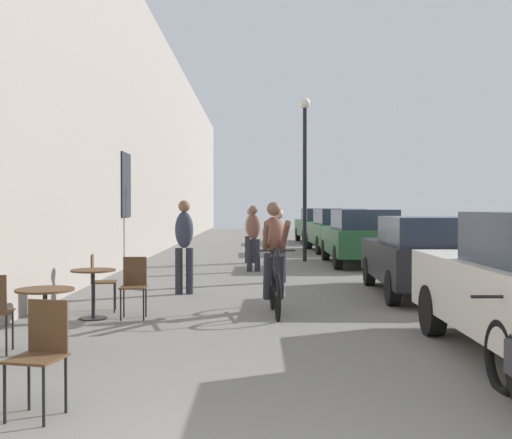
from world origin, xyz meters
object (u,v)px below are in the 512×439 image
Objects in this scene: pedestrian_furthest at (253,232)px; parked_car_fourth at (339,230)px; cyclist_on_bicycle at (277,260)px; parked_car_fifth at (322,225)px; pedestrian_mid at (281,241)px; cafe_chair_near_toward_wall at (44,349)px; cafe_table_mid at (48,306)px; cafe_chair_far_toward_wall at (137,283)px; cafe_chair_far_toward_street at (102,278)px; cafe_table_far at (96,283)px; street_lamp at (307,158)px; pedestrian_far at (256,234)px; pedestrian_near at (187,241)px; parked_car_second at (426,255)px; parked_car_third at (364,236)px.

pedestrian_furthest is 5.56m from parked_car_fourth.
parked_car_fifth is (2.63, 19.21, 0.00)m from cyclist_on_bicycle.
cyclist_on_bicycle is at bearing -92.94° from pedestrian_mid.
cafe_table_mid is at bearing 107.76° from cafe_chair_near_toward_wall.
pedestrian_mid is (2.27, 4.37, 0.38)m from cafe_chair_far_toward_wall.
cafe_chair_far_toward_street is at bearing 98.89° from cafe_chair_near_toward_wall.
cafe_table_far is 0.15× the size of street_lamp.
cafe_chair_far_toward_wall is at bearing -104.48° from pedestrian_far.
cafe_table_mid is 0.45× the size of pedestrian_mid.
parked_car_second is (4.42, -0.18, -0.24)m from pedestrian_near.
pedestrian_furthest is 0.33× the size of street_lamp.
pedestrian_mid is at bearing 76.03° from cafe_chair_near_toward_wall.
cafe_chair_near_toward_wall is 0.20× the size of parked_car_fifth.
cyclist_on_bicycle reaches higher than pedestrian_far.
parked_car_third is at bearing 63.77° from cafe_table_mid.
pedestrian_far is at bearing -102.90° from parked_car_fifth.
pedestrian_near is 0.42× the size of parked_car_second.
parked_car_fourth is at bearing 90.14° from parked_car_third.
parked_car_fifth is (3.07, 10.54, -0.09)m from pedestrian_furthest.
pedestrian_near is at bearing 87.19° from cafe_chair_near_toward_wall.
cafe_chair_far_toward_wall is 10.52m from street_lamp.
cafe_chair_far_toward_wall is 0.20× the size of parked_car_third.
cafe_table_far is 0.16× the size of parked_car_fifth.
cafe_chair_far_toward_wall is (0.66, -0.58, 0.00)m from cafe_chair_far_toward_street.
parked_car_fifth is at bearing 77.10° from pedestrian_far.
pedestrian_near is 0.39× the size of parked_car_fourth.
pedestrian_furthest is at bearing 92.87° from cyclist_on_bicycle.
pedestrian_near reaches higher than cafe_chair_far_toward_street.
parked_car_fifth reaches higher than parked_car_fourth.
pedestrian_near reaches higher than parked_car_fourth.
cafe_chair_near_toward_wall and cafe_chair_far_toward_wall have the same top height.
parked_car_fourth is (5.32, 13.82, 0.29)m from cafe_table_far.
cafe_chair_far_toward_street is at bearing -111.33° from pedestrian_far.
cafe_chair_far_toward_street is 6.55m from pedestrian_far.
parked_car_third is (3.03, 1.88, -0.13)m from pedestrian_far.
cafe_table_mid is 0.41× the size of cyclist_on_bicycle.
street_lamp reaches higher than pedestrian_near.
cyclist_on_bicycle reaches higher than cafe_chair_far_toward_street.
parked_car_second is at bearing -89.39° from parked_car_fourth.
street_lamp reaches higher than cafe_chair_far_toward_street.
street_lamp is (3.90, 9.09, 2.59)m from cafe_chair_far_toward_street.
cyclist_on_bicycle is at bearing -97.31° from street_lamp.
pedestrian_far is 2.47m from pedestrian_furthest.
cafe_chair_near_toward_wall is 0.20× the size of parked_car_fourth.
parked_car_second reaches higher than cafe_chair_far_toward_wall.
cafe_table_mid is at bearing -100.91° from pedestrian_furthest.
parked_car_fifth is at bearing 76.04° from pedestrian_near.
parked_car_fifth is at bearing 82.19° from cyclist_on_bicycle.
parked_car_second is (5.52, 1.79, 0.24)m from cafe_chair_far_toward_street.
pedestrian_mid is at bearing 66.83° from cafe_table_mid.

